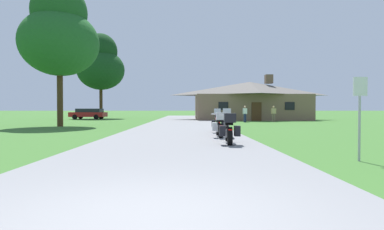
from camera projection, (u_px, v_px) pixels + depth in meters
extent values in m
plane|color=#386628|center=(181.00, 127.00, 23.61)|extent=(500.00, 500.00, 0.00)
cube|color=slate|center=(181.00, 128.00, 21.61)|extent=(6.40, 80.00, 0.06)
cylinder|color=black|center=(227.00, 133.00, 12.39)|extent=(0.15, 0.65, 0.64)
cylinder|color=black|center=(230.00, 136.00, 10.95)|extent=(0.19, 0.65, 0.64)
cube|color=silver|center=(228.00, 133.00, 11.65)|extent=(0.29, 0.57, 0.30)
ellipsoid|color=orange|center=(228.00, 121.00, 11.90)|extent=(0.33, 0.54, 0.26)
cube|color=black|center=(229.00, 123.00, 11.44)|extent=(0.31, 0.54, 0.10)
cylinder|color=silver|center=(227.00, 115.00, 12.33)|extent=(0.66, 0.07, 0.03)
cylinder|color=silver|center=(227.00, 124.00, 12.38)|extent=(0.07, 0.24, 0.73)
cube|color=#B2BCC6|center=(227.00, 112.00, 12.43)|extent=(0.33, 0.13, 0.27)
sphere|color=silver|center=(227.00, 119.00, 12.34)|extent=(0.11, 0.11, 0.11)
cube|color=black|center=(230.00, 118.00, 10.89)|extent=(0.42, 0.38, 0.32)
cube|color=red|center=(230.00, 130.00, 10.73)|extent=(0.14, 0.04, 0.06)
cylinder|color=silver|center=(233.00, 138.00, 11.26)|extent=(0.10, 0.55, 0.07)
cube|color=black|center=(222.00, 131.00, 11.01)|extent=(0.22, 0.41, 0.36)
cube|color=black|center=(237.00, 131.00, 10.98)|extent=(0.22, 0.41, 0.36)
cylinder|color=black|center=(218.00, 129.00, 15.13)|extent=(0.11, 0.64, 0.64)
cylinder|color=black|center=(221.00, 131.00, 13.69)|extent=(0.15, 0.64, 0.64)
cube|color=silver|center=(219.00, 128.00, 14.39)|extent=(0.26, 0.56, 0.30)
ellipsoid|color=maroon|center=(219.00, 118.00, 14.64)|extent=(0.30, 0.52, 0.26)
cube|color=black|center=(220.00, 121.00, 14.18)|extent=(0.28, 0.52, 0.10)
cylinder|color=silver|center=(218.00, 114.00, 15.08)|extent=(0.66, 0.03, 0.03)
cylinder|color=silver|center=(218.00, 121.00, 15.12)|extent=(0.06, 0.24, 0.73)
cube|color=#B2BCC6|center=(217.00, 111.00, 15.17)|extent=(0.32, 0.11, 0.27)
sphere|color=silver|center=(218.00, 117.00, 15.08)|extent=(0.11, 0.11, 0.11)
cube|color=#B7B7BC|center=(221.00, 116.00, 13.63)|extent=(0.40, 0.36, 0.32)
cube|color=red|center=(221.00, 126.00, 13.47)|extent=(0.14, 0.03, 0.06)
cylinder|color=silver|center=(223.00, 132.00, 14.01)|extent=(0.07, 0.55, 0.07)
cube|color=#B7B7BC|center=(215.00, 127.00, 13.73)|extent=(0.20, 0.40, 0.36)
cube|color=#B7B7BC|center=(226.00, 127.00, 13.74)|extent=(0.20, 0.40, 0.36)
cylinder|color=black|center=(217.00, 125.00, 18.05)|extent=(0.14, 0.65, 0.64)
cylinder|color=black|center=(218.00, 127.00, 16.61)|extent=(0.19, 0.65, 0.64)
cube|color=silver|center=(218.00, 125.00, 17.31)|extent=(0.29, 0.57, 0.30)
ellipsoid|color=#B2B5BC|center=(218.00, 117.00, 17.56)|extent=(0.33, 0.54, 0.26)
cube|color=black|center=(218.00, 119.00, 17.11)|extent=(0.31, 0.53, 0.10)
cylinder|color=silver|center=(217.00, 113.00, 18.00)|extent=(0.66, 0.07, 0.03)
cylinder|color=silver|center=(217.00, 119.00, 18.05)|extent=(0.07, 0.24, 0.73)
cube|color=#B2BCC6|center=(217.00, 111.00, 18.10)|extent=(0.33, 0.13, 0.27)
sphere|color=silver|center=(217.00, 116.00, 18.00)|extent=(0.11, 0.11, 0.11)
cube|color=black|center=(219.00, 115.00, 16.55)|extent=(0.42, 0.38, 0.32)
cube|color=red|center=(219.00, 123.00, 16.39)|extent=(0.14, 0.04, 0.06)
cylinder|color=silver|center=(221.00, 128.00, 16.93)|extent=(0.10, 0.55, 0.07)
cube|color=black|center=(214.00, 123.00, 16.67)|extent=(0.22, 0.41, 0.36)
cube|color=black|center=(223.00, 124.00, 16.65)|extent=(0.22, 0.41, 0.36)
cube|color=brown|center=(249.00, 108.00, 39.10)|extent=(13.41, 7.91, 3.06)
pyramid|color=#5B5651|center=(250.00, 89.00, 39.06)|extent=(14.21, 8.39, 1.68)
cube|color=brown|center=(269.00, 79.00, 39.08)|extent=(0.90, 0.90, 1.10)
cube|color=#472D19|center=(257.00, 112.00, 35.13)|extent=(1.10, 0.08, 2.10)
cube|color=black|center=(223.00, 106.00, 35.05)|extent=(1.10, 0.06, 0.90)
cube|color=black|center=(290.00, 106.00, 35.17)|extent=(1.10, 0.06, 0.90)
cylinder|color=#75664C|center=(274.00, 118.00, 32.71)|extent=(0.14, 0.14, 0.86)
cylinder|color=#75664C|center=(273.00, 118.00, 32.72)|extent=(0.14, 0.14, 0.86)
cube|color=tan|center=(274.00, 111.00, 32.70)|extent=(0.37, 0.23, 0.56)
cylinder|color=tan|center=(276.00, 111.00, 32.70)|extent=(0.09, 0.09, 0.58)
cylinder|color=tan|center=(271.00, 111.00, 32.70)|extent=(0.09, 0.09, 0.58)
sphere|color=tan|center=(274.00, 107.00, 32.69)|extent=(0.21, 0.21, 0.21)
cylinder|color=navy|center=(246.00, 118.00, 31.61)|extent=(0.14, 0.14, 0.86)
cylinder|color=navy|center=(244.00, 118.00, 31.52)|extent=(0.14, 0.14, 0.86)
cube|color=silver|center=(245.00, 111.00, 31.55)|extent=(0.42, 0.37, 0.56)
cylinder|color=silver|center=(247.00, 111.00, 31.67)|extent=(0.09, 0.09, 0.58)
cylinder|color=silver|center=(243.00, 111.00, 31.44)|extent=(0.09, 0.09, 0.58)
sphere|color=tan|center=(245.00, 107.00, 31.54)|extent=(0.21, 0.21, 0.21)
cylinder|color=#9EA0A5|center=(359.00, 120.00, 7.92)|extent=(0.06, 0.06, 2.10)
cube|color=silver|center=(360.00, 86.00, 7.89)|extent=(0.36, 0.02, 0.48)
cylinder|color=#422D19|center=(101.00, 101.00, 44.19)|extent=(0.44, 0.44, 5.06)
ellipsoid|color=#143D19|center=(101.00, 70.00, 44.11)|extent=(6.60, 6.60, 5.61)
ellipsoid|color=#123716|center=(101.00, 51.00, 44.06)|extent=(4.62, 4.62, 4.95)
cylinder|color=#422D19|center=(60.00, 95.00, 24.00)|extent=(0.44, 0.44, 4.77)
ellipsoid|color=#1E5623|center=(60.00, 43.00, 23.92)|extent=(5.90, 5.90, 5.01)
ellipsoid|color=#1B4E20|center=(59.00, 12.00, 23.88)|extent=(4.13, 4.13, 4.42)
cube|color=maroon|center=(88.00, 115.00, 41.06)|extent=(4.76, 2.28, 0.60)
cube|color=black|center=(90.00, 110.00, 41.04)|extent=(3.36, 1.92, 0.48)
cylinder|color=black|center=(75.00, 117.00, 40.34)|extent=(0.66, 0.28, 0.64)
cylinder|color=black|center=(81.00, 117.00, 42.03)|extent=(0.66, 0.28, 0.64)
cylinder|color=black|center=(96.00, 117.00, 40.11)|extent=(0.66, 0.28, 0.64)
cylinder|color=black|center=(101.00, 117.00, 41.79)|extent=(0.66, 0.28, 0.64)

